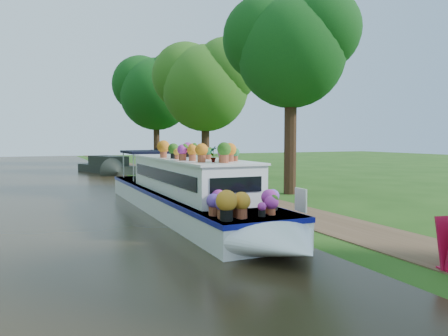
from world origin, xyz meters
The scene contains 11 objects.
ground centered at (0.00, 0.00, 0.00)m, with size 100.00×100.00×0.00m, color #1E4511.
canal_water centered at (-6.00, 0.00, 0.01)m, with size 10.00×100.00×0.02m, color black.
towpath centered at (1.20, 0.00, 0.01)m, with size 2.20×100.00×0.03m, color #4F3825.
plant_boat centered at (-2.25, -0.54, 0.85)m, with size 2.29×13.52×2.29m.
tree_near_overhang centered at (3.79, 3.06, 6.60)m, with size 5.52×5.28×8.99m.
tree_near_mid centered at (4.48, 15.08, 6.44)m, with size 6.90×6.60×9.40m.
tree_near_far centered at (3.98, 26.09, 7.05)m, with size 7.59×7.26×10.30m.
second_boat centered at (-1.77, 17.88, 0.50)m, with size 3.56×6.67×1.21m.
pedestrian_pink centered at (1.13, 16.83, 0.86)m, with size 0.60×0.40×1.66m, color #C35085.
pedestrian_dark centered at (1.90, 18.36, 0.87)m, with size 0.82×0.64×1.68m, color black.
verge_plant centered at (0.05, -1.44, 0.21)m, with size 0.39×0.34×0.43m, color #2F611D.
Camera 1 is at (-6.87, -13.58, 2.53)m, focal length 35.00 mm.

